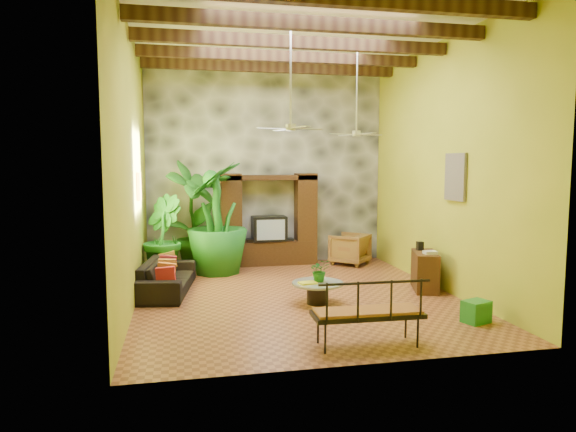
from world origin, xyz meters
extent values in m
plane|color=brown|center=(0.00, 0.00, 0.00)|extent=(7.00, 7.00, 0.00)
cube|color=silver|center=(0.00, 0.00, 5.00)|extent=(6.00, 7.00, 0.02)
cube|color=#9FA625|center=(0.00, 3.50, 2.50)|extent=(6.00, 0.02, 5.00)
cube|color=#9FA625|center=(-3.00, 0.00, 2.50)|extent=(0.02, 7.00, 5.00)
cube|color=#9FA625|center=(3.00, 0.00, 2.50)|extent=(0.02, 7.00, 5.00)
cube|color=#35373C|center=(0.00, 3.44, 2.50)|extent=(5.98, 0.10, 4.98)
cube|color=#3A2512|center=(0.00, -1.30, 4.78)|extent=(5.95, 0.16, 0.22)
cube|color=#3A2512|center=(0.00, 0.00, 4.78)|extent=(5.95, 0.16, 0.22)
cube|color=#3A2512|center=(0.00, 1.30, 4.78)|extent=(5.95, 0.16, 0.22)
cube|color=#3A2512|center=(0.00, 2.60, 4.78)|extent=(5.95, 0.16, 0.22)
cube|color=#311B0D|center=(0.00, 3.14, 0.30)|extent=(2.40, 0.50, 0.60)
cube|color=#311B0D|center=(-0.95, 3.14, 1.30)|extent=(0.50, 0.48, 2.00)
cube|color=#311B0D|center=(0.95, 3.14, 1.30)|extent=(0.50, 0.48, 2.00)
cube|color=#311B0D|center=(0.00, 3.14, 2.20)|extent=(2.40, 0.48, 0.12)
cube|color=black|center=(0.00, 3.12, 0.92)|extent=(0.85, 0.52, 0.62)
cube|color=#8C99A8|center=(0.00, 2.85, 0.92)|extent=(0.70, 0.02, 0.50)
cylinder|color=silver|center=(-0.20, -0.40, 4.10)|extent=(0.04, 0.04, 1.80)
cylinder|color=silver|center=(-0.20, -0.40, 3.20)|extent=(0.18, 0.18, 0.12)
cube|color=silver|center=(0.15, -0.31, 3.18)|extent=(0.58, 0.26, 0.01)
cube|color=silver|center=(-0.29, -0.05, 3.18)|extent=(0.26, 0.58, 0.01)
cube|color=silver|center=(-0.55, -0.49, 3.18)|extent=(0.58, 0.26, 0.01)
cube|color=silver|center=(-0.11, -0.75, 3.18)|extent=(0.26, 0.58, 0.01)
cylinder|color=silver|center=(1.60, 1.20, 4.10)|extent=(0.04, 0.04, 1.80)
cylinder|color=silver|center=(1.60, 1.20, 3.20)|extent=(0.18, 0.18, 0.12)
cube|color=silver|center=(1.95, 1.29, 3.18)|extent=(0.58, 0.26, 0.01)
cube|color=silver|center=(1.51, 1.55, 3.18)|extent=(0.26, 0.58, 0.01)
cube|color=silver|center=(1.25, 1.11, 3.18)|extent=(0.58, 0.26, 0.01)
cube|color=silver|center=(1.69, 0.85, 3.18)|extent=(0.26, 0.58, 0.01)
cube|color=yellow|center=(-2.96, 1.00, 2.10)|extent=(0.06, 0.32, 0.55)
cube|color=#295896|center=(2.96, -0.60, 2.30)|extent=(0.06, 0.70, 0.90)
imported|color=black|center=(-2.46, 0.78, 0.32)|extent=(1.18, 2.29, 0.64)
imported|color=olive|center=(2.01, 2.76, 0.39)|extent=(1.20, 1.20, 0.78)
imported|color=#1E5E18|center=(-1.90, 2.84, 1.32)|extent=(1.63, 1.65, 2.63)
imported|color=#1A631C|center=(-2.60, 2.05, 0.94)|extent=(1.03, 1.18, 1.87)
imported|color=#1C6C21|center=(-1.35, 2.38, 1.29)|extent=(1.81, 1.81, 2.58)
cylinder|color=black|center=(0.26, -0.63, 0.18)|extent=(0.40, 0.40, 0.36)
cylinder|color=#A9B4AF|center=(0.26, -0.63, 0.38)|extent=(0.94, 0.94, 0.04)
imported|color=#1B6119|center=(0.31, -0.57, 0.61)|extent=(0.39, 0.34, 0.41)
cube|color=gold|center=(0.05, -0.71, 0.42)|extent=(0.34, 0.27, 0.03)
cube|color=black|center=(0.38, -2.85, 0.45)|extent=(1.58, 0.56, 0.06)
cube|color=#9E5B28|center=(0.38, -2.85, 0.49)|extent=(1.50, 0.51, 0.06)
cube|color=black|center=(0.38, -3.13, 0.72)|extent=(1.56, 0.08, 0.54)
cube|color=#3A2212|center=(2.65, -0.08, 0.39)|extent=(0.71, 1.05, 0.77)
cube|color=#207A28|center=(2.47, -2.22, 0.18)|extent=(0.49, 0.42, 0.36)
camera|label=1|loc=(-2.15, -9.50, 2.58)|focal=32.00mm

